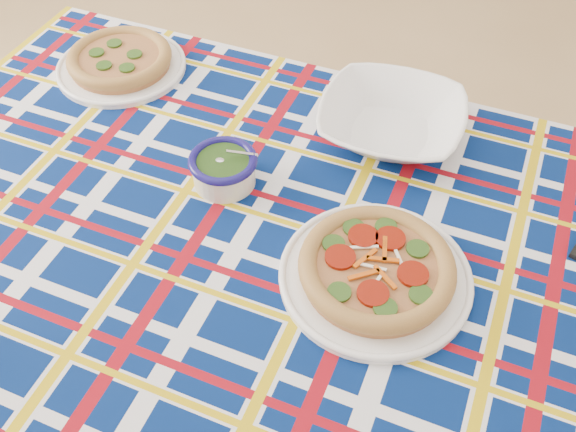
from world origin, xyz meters
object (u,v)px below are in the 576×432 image
(main_focaccia_plate, at_px, (377,268))
(serving_bowl, at_px, (391,121))
(pesto_bowl, at_px, (223,167))
(dining_table, at_px, (286,271))

(main_focaccia_plate, xyz_separation_m, serving_bowl, (-0.03, 0.34, 0.00))
(main_focaccia_plate, distance_m, pesto_bowl, 0.33)
(serving_bowl, bearing_deg, pesto_bowl, -143.17)
(main_focaccia_plate, bearing_deg, dining_table, 167.06)
(serving_bowl, bearing_deg, main_focaccia_plate, -85.55)
(pesto_bowl, relative_size, serving_bowl, 0.45)
(dining_table, height_order, pesto_bowl, pesto_bowl)
(dining_table, height_order, main_focaccia_plate, main_focaccia_plate)
(dining_table, relative_size, pesto_bowl, 13.59)
(dining_table, distance_m, pesto_bowl, 0.21)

